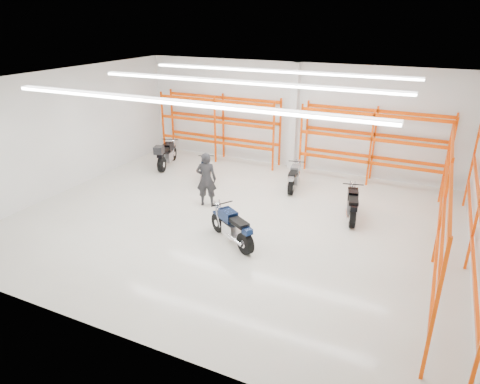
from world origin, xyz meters
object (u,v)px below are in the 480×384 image
at_px(motorcycle_back_d, 352,205).
at_px(standing_man, 206,179).
at_px(motorcycle_back_a, 166,155).
at_px(motorcycle_back_c, 294,178).
at_px(motorcycle_main, 233,228).
at_px(structural_column, 293,117).
at_px(motorcycle_back_b, 205,171).

relative_size(motorcycle_back_d, standing_man, 1.05).
distance_m(motorcycle_back_a, motorcycle_back_c, 5.92).
bearing_deg(motorcycle_main, motorcycle_back_c, 87.17).
bearing_deg(structural_column, motorcycle_back_c, -69.17).
bearing_deg(structural_column, motorcycle_back_d, -49.42).
bearing_deg(standing_man, motorcycle_back_d, 171.62).
bearing_deg(motorcycle_back_d, standing_man, -167.72).
bearing_deg(standing_man, motorcycle_back_b, -79.89).
xyz_separation_m(motorcycle_main, motorcycle_back_b, (-3.24, 4.09, -0.06)).
bearing_deg(motorcycle_main, motorcycle_back_a, 139.30).
distance_m(motorcycle_back_b, structural_column, 4.45).
distance_m(motorcycle_back_a, motorcycle_back_d, 8.67).
xyz_separation_m(motorcycle_back_a, motorcycle_back_c, (5.92, -0.02, -0.12)).
relative_size(motorcycle_back_c, motorcycle_back_d, 0.95).
bearing_deg(structural_column, motorcycle_main, -84.76).
xyz_separation_m(motorcycle_back_c, structural_column, (-0.91, 2.38, 1.80)).
relative_size(motorcycle_main, motorcycle_back_a, 0.84).
relative_size(motorcycle_main, standing_man, 1.00).
xyz_separation_m(motorcycle_main, structural_column, (-0.66, 7.24, 1.74)).
xyz_separation_m(motorcycle_back_d, standing_man, (-4.88, -1.06, 0.49)).
xyz_separation_m(motorcycle_back_a, motorcycle_back_b, (2.44, -0.79, -0.13)).
xyz_separation_m(motorcycle_back_a, standing_man, (3.62, -2.77, 0.40)).
bearing_deg(motorcycle_back_a, structural_column, 25.19).
bearing_deg(structural_column, standing_man, -105.23).
xyz_separation_m(standing_man, structural_column, (1.40, 5.13, 1.28)).
bearing_deg(motorcycle_back_b, structural_column, 50.73).
bearing_deg(motorcycle_back_c, motorcycle_back_b, -167.52).
bearing_deg(motorcycle_back_b, motorcycle_back_c, 12.48).
bearing_deg(motorcycle_back_c, structural_column, 110.83).
xyz_separation_m(motorcycle_main, standing_man, (-2.06, 2.11, 0.47)).
height_order(motorcycle_back_b, motorcycle_back_d, motorcycle_back_d).
height_order(motorcycle_back_a, motorcycle_back_b, motorcycle_back_a).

